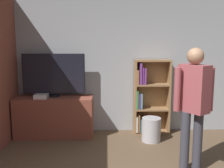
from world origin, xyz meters
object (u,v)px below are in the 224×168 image
at_px(game_console, 41,96).
at_px(person, 193,100).
at_px(bookshelf, 148,98).
at_px(waste_bin, 151,129).
at_px(television, 54,75).

distance_m(game_console, person, 2.82).
xyz_separation_m(game_console, bookshelf, (2.08, 0.24, -0.10)).
xyz_separation_m(game_console, person, (2.45, -1.38, 0.23)).
bearing_deg(game_console, waste_bin, -6.28).
bearing_deg(television, game_console, -144.65).
height_order(television, bookshelf, television).
height_order(game_console, person, person).
bearing_deg(television, waste_bin, -11.75).
distance_m(person, waste_bin, 1.46).
distance_m(television, person, 2.71).
relative_size(television, person, 0.69).
relative_size(game_console, waste_bin, 0.55).
xyz_separation_m(bookshelf, person, (0.37, -1.62, 0.33)).
bearing_deg(television, bookshelf, 2.65).
relative_size(television, bookshelf, 0.81).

